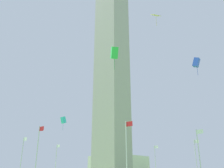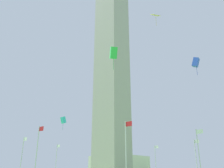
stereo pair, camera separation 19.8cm
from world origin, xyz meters
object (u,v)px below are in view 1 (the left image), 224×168
(flagpole_s, at_px, (56,162))
(flagpole_w, at_px, (37,154))
(flagpole_ne, at_px, (196,160))
(kite_yellow_diamond, at_px, (156,16))
(flagpole_sw, at_px, (21,159))
(distant_building, at_px, (119,167))
(kite_cyan_box, at_px, (63,120))
(obelisk_monument, at_px, (112,60))
(kite_blue_box, at_px, (196,63))
(flagpole_nw, at_px, (127,152))
(kite_green_box, at_px, (114,53))
(flagpole_n, at_px, (200,156))
(flagpole_se, at_px, (105,163))
(flagpole_e, at_px, (156,162))

(flagpole_s, bearing_deg, flagpole_w, -45.00)
(flagpole_ne, bearing_deg, kite_yellow_diamond, -83.37)
(flagpole_ne, xyz_separation_m, kite_yellow_diamond, (2.01, -17.27, 24.25))
(flagpole_sw, bearing_deg, distant_building, 109.52)
(flagpole_ne, distance_m, kite_cyan_box, 28.03)
(obelisk_monument, xyz_separation_m, kite_blue_box, (21.63, -9.24, -10.60))
(flagpole_s, bearing_deg, flagpole_nw, -22.50)
(kite_green_box, distance_m, kite_blue_box, 11.39)
(flagpole_n, relative_size, flagpole_w, 1.00)
(flagpole_w, bearing_deg, flagpole_s, 135.00)
(obelisk_monument, relative_size, flagpole_n, 5.95)
(flagpole_se, relative_size, kite_green_box, 3.09)
(flagpole_ne, xyz_separation_m, kite_blue_box, (9.35, -21.46, 11.10))
(kite_cyan_box, bearing_deg, flagpole_nw, -10.05)
(flagpole_sw, relative_size, flagpole_nw, 1.00)
(flagpole_n, height_order, kite_blue_box, kite_blue_box)
(kite_blue_box, bearing_deg, kite_yellow_diamond, 150.27)
(kite_yellow_diamond, bearing_deg, flagpole_se, 146.86)
(flagpole_s, distance_m, kite_yellow_diamond, 40.08)
(obelisk_monument, distance_m, flagpole_nw, 27.77)
(flagpole_sw, relative_size, kite_green_box, 3.09)
(kite_blue_box, bearing_deg, flagpole_n, 114.91)
(obelisk_monument, distance_m, kite_blue_box, 25.80)
(flagpole_se, relative_size, flagpole_nw, 1.00)
(obelisk_monument, distance_m, kite_cyan_box, 18.04)
(obelisk_monument, xyz_separation_m, flagpole_ne, (12.28, 12.22, -21.70))
(flagpole_nw, height_order, kite_green_box, kite_green_box)
(flagpole_s, distance_m, flagpole_sw, 13.23)
(flagpole_w, bearing_deg, distant_building, 117.59)
(obelisk_monument, distance_m, flagpole_sw, 27.72)
(kite_blue_box, bearing_deg, obelisk_monument, 156.86)
(flagpole_s, xyz_separation_m, flagpole_sw, (5.06, -12.22, 0.00))
(flagpole_n, bearing_deg, flagpole_e, 135.00)
(kite_yellow_diamond, bearing_deg, flagpole_s, 170.90)
(flagpole_s, bearing_deg, kite_yellow_diamond, -9.10)
(kite_yellow_diamond, distance_m, kite_blue_box, 15.64)
(obelisk_monument, height_order, flagpole_sw, obelisk_monument)
(obelisk_monument, bearing_deg, kite_blue_box, -23.14)
(flagpole_se, height_order, kite_yellow_diamond, kite_yellow_diamond)
(flagpole_nw, relative_size, distant_building, 0.46)
(flagpole_n, xyz_separation_m, kite_yellow_diamond, (-3.06, -5.05, 24.25))
(flagpole_sw, bearing_deg, kite_green_box, -13.39)
(kite_yellow_diamond, bearing_deg, kite_green_box, -85.15)
(kite_green_box, bearing_deg, flagpole_sw, 166.61)
(flagpole_ne, bearing_deg, flagpole_n, -67.50)
(flagpole_e, bearing_deg, kite_green_box, -66.89)
(flagpole_nw, xyz_separation_m, kite_blue_box, (9.35, 2.98, 11.10))
(distant_building, bearing_deg, flagpole_ne, -36.12)
(flagpole_s, height_order, kite_cyan_box, kite_cyan_box)
(kite_green_box, relative_size, distant_building, 0.15)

